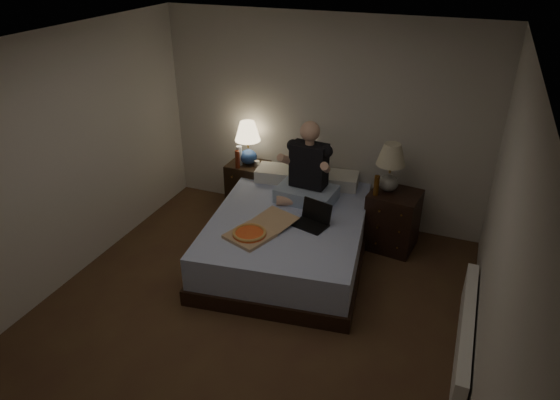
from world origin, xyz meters
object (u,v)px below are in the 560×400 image
at_px(nightstand_right, 392,220).
at_px(pizza_box, 249,234).
at_px(soda_can, 257,164).
at_px(beer_bottle_right, 376,185).
at_px(lamp_left, 248,143).
at_px(radiator, 465,334).
at_px(nightstand_left, 249,186).
at_px(person, 307,163).
at_px(bed, 289,236).
at_px(lamp_right, 390,168).
at_px(beer_bottle_left, 237,159).
at_px(laptop, 310,216).
at_px(water_bottle, 239,155).

height_order(nightstand_right, pizza_box, nightstand_right).
xyz_separation_m(soda_can, beer_bottle_right, (1.56, -0.29, 0.13)).
distance_m(lamp_left, beer_bottle_right, 1.76).
bearing_deg(radiator, soda_can, 148.82).
xyz_separation_m(nightstand_left, person, (0.96, -0.49, 0.68)).
height_order(bed, soda_can, soda_can).
distance_m(lamp_right, radiator, 1.94).
distance_m(bed, beer_bottle_left, 1.30).
height_order(beer_bottle_right, radiator, beer_bottle_right).
relative_size(laptop, radiator, 0.21).
bearing_deg(nightstand_right, soda_can, -178.44).
height_order(soda_can, beer_bottle_left, beer_bottle_left).
distance_m(nightstand_left, pizza_box, 1.63).
relative_size(beer_bottle_right, radiator, 0.14).
relative_size(water_bottle, soda_can, 2.50).
height_order(water_bottle, person, person).
bearing_deg(water_bottle, lamp_right, -4.73).
relative_size(nightstand_left, soda_can, 6.33).
distance_m(nightstand_left, water_bottle, 0.45).
relative_size(lamp_left, beer_bottle_right, 2.43).
bearing_deg(soda_can, laptop, -42.34).
xyz_separation_m(bed, water_bottle, (-0.98, 0.82, 0.49)).
height_order(beer_bottle_left, beer_bottle_right, beer_bottle_right).
xyz_separation_m(nightstand_left, beer_bottle_right, (1.73, -0.38, 0.49)).
bearing_deg(nightstand_left, radiator, -30.22).
xyz_separation_m(nightstand_right, radiator, (0.90, -1.45, -0.15)).
relative_size(nightstand_right, beer_bottle_right, 3.02).
distance_m(lamp_left, laptop, 1.58).
bearing_deg(laptop, lamp_right, 66.39).
xyz_separation_m(beer_bottle_left, radiator, (2.89, -1.54, -0.55)).
height_order(nightstand_left, laptop, laptop).
bearing_deg(lamp_right, laptop, -129.00).
relative_size(nightstand_left, lamp_right, 1.13).
relative_size(beer_bottle_left, radiator, 0.14).
distance_m(soda_can, radiator, 3.15).
xyz_separation_m(lamp_right, radiator, (1.00, -1.47, -0.77)).
bearing_deg(pizza_box, radiator, 13.25).
bearing_deg(radiator, beer_bottle_right, 129.85).
distance_m(soda_can, beer_bottle_left, 0.25).
height_order(bed, radiator, bed).
bearing_deg(person, pizza_box, -101.87).
relative_size(bed, person, 2.29).
bearing_deg(lamp_right, lamp_left, 172.94).
height_order(beer_bottle_right, person, person).
bearing_deg(bed, pizza_box, -118.01).
relative_size(lamp_left, person, 0.60).
bearing_deg(beer_bottle_left, nightstand_right, -2.55).
height_order(water_bottle, beer_bottle_left, water_bottle).
relative_size(nightstand_left, lamp_left, 1.13).
distance_m(water_bottle, beer_bottle_left, 0.10).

